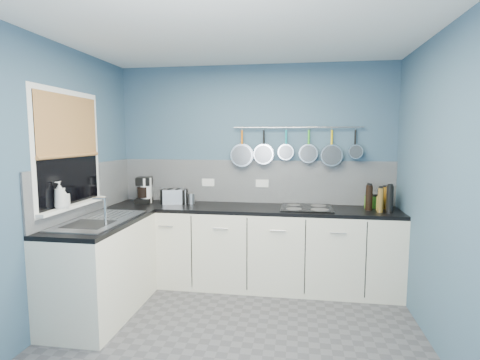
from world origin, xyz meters
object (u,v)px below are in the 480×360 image
(soap_bottle_a, at_px, (60,195))
(coffee_maker, at_px, (144,190))
(soap_bottle_b, at_px, (65,198))
(paper_towel, at_px, (146,190))
(toaster, at_px, (174,196))
(canister, at_px, (191,199))
(hob, at_px, (306,208))

(soap_bottle_a, bearing_deg, coffee_maker, 77.75)
(coffee_maker, bearing_deg, soap_bottle_b, -109.78)
(soap_bottle_a, distance_m, paper_towel, 1.23)
(toaster, xyz_separation_m, canister, (0.20, 0.02, -0.02))
(soap_bottle_a, relative_size, paper_towel, 0.81)
(soap_bottle_b, height_order, paper_towel, soap_bottle_b)
(soap_bottle_a, height_order, paper_towel, soap_bottle_a)
(canister, height_order, hob, canister)
(coffee_maker, bearing_deg, soap_bottle_a, -109.09)
(coffee_maker, distance_m, toaster, 0.37)
(coffee_maker, distance_m, canister, 0.57)
(soap_bottle_a, height_order, coffee_maker, soap_bottle_a)
(paper_towel, relative_size, toaster, 1.13)
(paper_towel, distance_m, toaster, 0.35)
(hob, bearing_deg, paper_towel, 178.35)
(soap_bottle_b, bearing_deg, soap_bottle_a, -90.00)
(soap_bottle_a, distance_m, hob, 2.44)
(canister, bearing_deg, soap_bottle_a, -123.99)
(soap_bottle_a, xyz_separation_m, coffee_maker, (0.26, 1.18, -0.12))
(soap_bottle_a, relative_size, soap_bottle_b, 1.39)
(paper_towel, bearing_deg, canister, 3.16)
(paper_towel, xyz_separation_m, toaster, (0.34, 0.00, -0.06))
(soap_bottle_b, xyz_separation_m, coffee_maker, (0.26, 1.12, -0.08))
(soap_bottle_b, bearing_deg, paper_towel, 75.88)
(paper_towel, distance_m, canister, 0.55)
(soap_bottle_b, distance_m, hob, 2.41)
(toaster, bearing_deg, paper_towel, 161.25)
(coffee_maker, bearing_deg, paper_towel, 5.16)
(soap_bottle_b, height_order, coffee_maker, soap_bottle_b)
(canister, bearing_deg, paper_towel, -176.84)
(paper_towel, bearing_deg, coffee_maker, -168.00)
(soap_bottle_a, distance_m, coffee_maker, 1.21)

